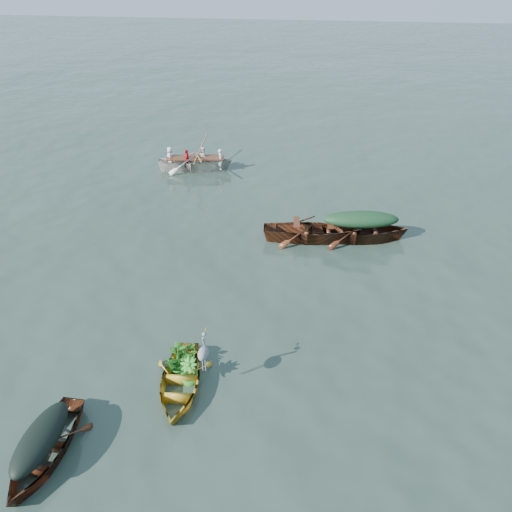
{
  "coord_description": "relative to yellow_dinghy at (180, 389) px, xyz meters",
  "views": [
    {
      "loc": [
        1.24,
        -10.38,
        8.05
      ],
      "look_at": [
        -0.69,
        1.99,
        0.5
      ],
      "focal_mm": 35.0,
      "sensor_mm": 36.0,
      "label": 1
    }
  ],
  "objects": [
    {
      "name": "dark_covered_boat",
      "position": [
        -2.0,
        -2.04,
        0.0
      ],
      "size": [
        1.19,
        3.15,
        0.75
      ],
      "primitive_type": "imported",
      "rotation": [
        0.0,
        0.0,
        -0.01
      ],
      "color": "#4D2B12",
      "rests_on": "ground"
    },
    {
      "name": "rowed_boat",
      "position": [
        -2.94,
        12.57,
        0.0
      ],
      "size": [
        4.66,
        2.12,
        1.08
      ],
      "primitive_type": "imported",
      "rotation": [
        0.0,
        0.0,
        1.75
      ],
      "color": "white",
      "rests_on": "ground"
    },
    {
      "name": "open_wooden_boat",
      "position": [
        2.45,
        7.07,
        0.0
      ],
      "size": [
        4.59,
        1.82,
        1.05
      ],
      "primitive_type": "imported",
      "rotation": [
        0.0,
        0.0,
        1.67
      ],
      "color": "brown",
      "rests_on": "ground"
    },
    {
      "name": "thwart_benches",
      "position": [
        2.45,
        7.07,
        0.54
      ],
      "size": [
        2.31,
        1.05,
        0.04
      ],
      "primitive_type": null,
      "rotation": [
        0.0,
        0.0,
        1.67
      ],
      "color": "#441D0F",
      "rests_on": "open_wooden_boat"
    },
    {
      "name": "dinghy_weeds",
      "position": [
        -0.04,
        0.55,
        0.69
      ],
      "size": [
        0.81,
        0.98,
        0.6
      ],
      "primitive_type": "imported",
      "rotation": [
        0.0,
        0.0,
        0.12
      ],
      "color": "#2C701D",
      "rests_on": "yellow_dinghy"
    },
    {
      "name": "green_tarp_boat",
      "position": [
        3.97,
        7.31,
        0.0
      ],
      "size": [
        4.61,
        2.05,
        1.04
      ],
      "primitive_type": "imported",
      "rotation": [
        0.0,
        0.0,
        1.72
      ],
      "color": "#42230F",
      "rests_on": "ground"
    },
    {
      "name": "oars",
      "position": [
        -2.94,
        12.57,
        0.57
      ],
      "size": [
        1.05,
        2.67,
        0.06
      ],
      "primitive_type": null,
      "rotation": [
        0.0,
        0.0,
        1.75
      ],
      "color": "olive",
      "rests_on": "rowed_boat"
    },
    {
      "name": "rowers",
      "position": [
        -2.94,
        12.57,
        0.92
      ],
      "size": [
        3.31,
        1.75,
        0.76
      ],
      "primitive_type": "imported",
      "rotation": [
        0.0,
        0.0,
        1.75
      ],
      "color": "silver",
      "rests_on": "rowed_boat"
    },
    {
      "name": "heron",
      "position": [
        0.54,
        0.12,
        0.85
      ],
      "size": [
        0.33,
        0.43,
        0.92
      ],
      "primitive_type": null,
      "rotation": [
        0.0,
        0.0,
        0.12
      ],
      "color": "gray",
      "rests_on": "yellow_dinghy"
    },
    {
      "name": "dark_tarp_cover",
      "position": [
        -2.0,
        -2.04,
        0.57
      ],
      "size": [
        0.65,
        1.73,
        0.4
      ],
      "primitive_type": "ellipsoid",
      "rotation": [
        0.0,
        0.0,
        -0.01
      ],
      "color": "black",
      "rests_on": "dark_covered_boat"
    },
    {
      "name": "yellow_dinghy",
      "position": [
        0.0,
        0.0,
        0.0
      ],
      "size": [
        1.62,
        3.07,
        0.78
      ],
      "primitive_type": "imported",
      "rotation": [
        0.0,
        0.0,
        0.12
      ],
      "color": "#B58223",
      "rests_on": "ground"
    },
    {
      "name": "ground",
      "position": [
        1.58,
        2.96,
        0.0
      ],
      "size": [
        140.0,
        140.0,
        0.0
      ],
      "primitive_type": "plane",
      "color": "#2C3E34",
      "rests_on": "ground"
    },
    {
      "name": "green_tarp_cover",
      "position": [
        3.97,
        7.31,
        0.78
      ],
      "size": [
        2.53,
        1.13,
        0.52
      ],
      "primitive_type": "ellipsoid",
      "rotation": [
        0.0,
        0.0,
        1.72
      ],
      "color": "#15331B",
      "rests_on": "green_tarp_boat"
    }
  ]
}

